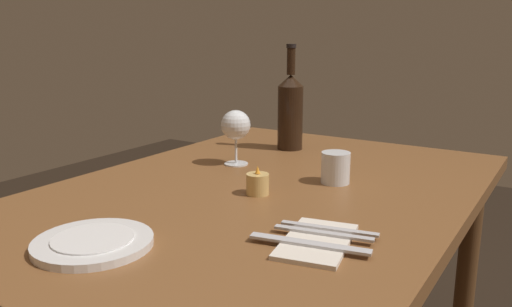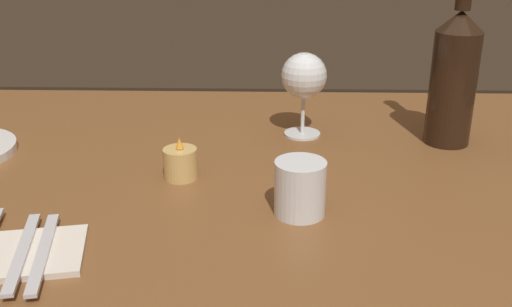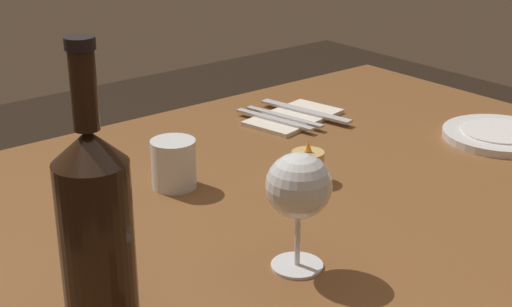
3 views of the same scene
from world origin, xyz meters
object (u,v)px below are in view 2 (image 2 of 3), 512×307
(water_tumbler, at_px, (300,191))
(fork_outer, at_px, (43,252))
(folded_napkin, at_px, (3,256))
(wine_bottle, at_px, (454,75))
(fork_inner, at_px, (22,251))
(votive_candle, at_px, (181,164))
(wine_glass_left, at_px, (304,78))

(water_tumbler, xyz_separation_m, fork_outer, (0.31, 0.12, -0.02))
(folded_napkin, bearing_deg, wine_bottle, -147.64)
(wine_bottle, height_order, fork_inner, wine_bottle)
(wine_bottle, bearing_deg, votive_candle, 19.98)
(fork_outer, bearing_deg, water_tumbler, -158.05)
(wine_glass_left, relative_size, folded_napkin, 0.73)
(water_tumbler, relative_size, fork_inner, 0.43)
(votive_candle, relative_size, fork_inner, 0.37)
(fork_inner, bearing_deg, water_tumbler, -159.56)
(wine_glass_left, distance_m, folded_napkin, 0.58)
(wine_glass_left, relative_size, fork_inner, 0.85)
(wine_glass_left, relative_size, wine_bottle, 0.47)
(water_tumbler, bearing_deg, wine_glass_left, -93.31)
(folded_napkin, bearing_deg, water_tumbler, -160.88)
(wine_bottle, xyz_separation_m, water_tumbler, (0.27, 0.27, -0.09))
(wine_bottle, xyz_separation_m, votive_candle, (0.45, 0.16, -0.10))
(water_tumbler, distance_m, folded_napkin, 0.38)
(folded_napkin, xyz_separation_m, fork_inner, (-0.03, 0.00, 0.01))
(votive_candle, xyz_separation_m, fork_inner, (0.16, 0.24, -0.01))
(fork_outer, bearing_deg, votive_candle, -118.95)
(fork_inner, bearing_deg, votive_candle, -123.39)
(wine_bottle, relative_size, fork_outer, 1.81)
(wine_glass_left, bearing_deg, folded_napkin, 48.81)
(water_tumbler, height_order, fork_outer, water_tumbler)
(wine_glass_left, height_order, water_tumbler, wine_glass_left)
(wine_glass_left, bearing_deg, votive_candle, 44.76)
(wine_bottle, relative_size, fork_inner, 1.81)
(wine_bottle, height_order, votive_candle, wine_bottle)
(wine_bottle, xyz_separation_m, folded_napkin, (0.63, 0.40, -0.12))
(wine_bottle, distance_m, fork_inner, 0.73)
(wine_bottle, bearing_deg, water_tumbler, 45.37)
(wine_glass_left, xyz_separation_m, water_tumbler, (0.02, 0.31, -0.07))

